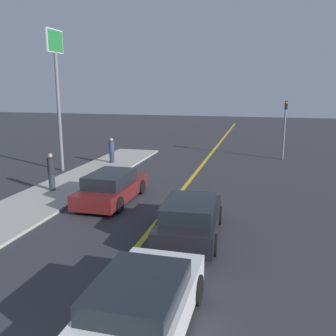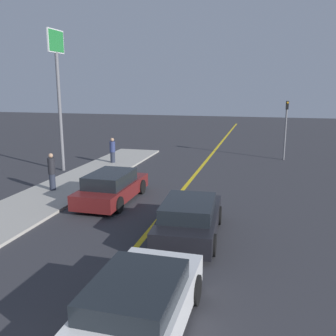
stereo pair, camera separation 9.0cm
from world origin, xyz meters
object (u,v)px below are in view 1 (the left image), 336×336
(pedestrian_near_curb, at_px, (51,172))
(roadside_sign, at_px, (57,72))
(car_ahead_center, at_px, (190,219))
(car_near_right_lane, at_px, (141,305))
(car_far_distant, at_px, (112,187))
(traffic_light, at_px, (285,124))
(pedestrian_mid_group, at_px, (112,150))

(pedestrian_near_curb, relative_size, roadside_sign, 0.22)
(car_ahead_center, distance_m, pedestrian_near_curb, 8.24)
(car_ahead_center, bearing_deg, car_near_right_lane, -93.39)
(car_near_right_lane, distance_m, car_far_distant, 9.13)
(car_ahead_center, relative_size, traffic_light, 1.10)
(pedestrian_mid_group, xyz_separation_m, roadside_sign, (-2.16, -2.45, 4.83))
(roadside_sign, bearing_deg, traffic_light, 27.44)
(car_near_right_lane, height_order, pedestrian_mid_group, pedestrian_mid_group)
(pedestrian_near_curb, height_order, pedestrian_mid_group, pedestrian_near_curb)
(car_near_right_lane, xyz_separation_m, pedestrian_mid_group, (-7.14, 15.66, 0.27))
(pedestrian_mid_group, bearing_deg, car_near_right_lane, -65.47)
(traffic_light, bearing_deg, pedestrian_mid_group, -158.42)
(car_near_right_lane, xyz_separation_m, traffic_light, (3.62, 19.91, 1.81))
(car_far_distant, relative_size, roadside_sign, 0.56)
(car_near_right_lane, height_order, traffic_light, traffic_light)
(pedestrian_near_curb, bearing_deg, traffic_light, 45.25)
(car_far_distant, height_order, traffic_light, traffic_light)
(car_ahead_center, xyz_separation_m, car_far_distant, (-4.05, 3.03, 0.00))
(car_ahead_center, bearing_deg, pedestrian_mid_group, 120.91)
(pedestrian_near_curb, bearing_deg, roadside_sign, 114.10)
(car_near_right_lane, relative_size, pedestrian_near_curb, 2.35)
(pedestrian_mid_group, bearing_deg, car_ahead_center, -55.74)
(car_ahead_center, distance_m, car_far_distant, 5.05)
(car_ahead_center, xyz_separation_m, pedestrian_near_curb, (-7.36, 3.68, 0.36))
(pedestrian_mid_group, height_order, roadside_sign, roadside_sign)
(car_near_right_lane, relative_size, roadside_sign, 0.52)
(car_near_right_lane, xyz_separation_m, pedestrian_near_curb, (-7.35, 8.84, 0.37))
(pedestrian_mid_group, height_order, traffic_light, traffic_light)
(car_far_distant, xyz_separation_m, roadside_sign, (-5.26, 5.01, 5.09))
(pedestrian_near_curb, xyz_separation_m, pedestrian_mid_group, (0.21, 6.81, -0.10))
(traffic_light, height_order, roadside_sign, roadside_sign)
(car_far_distant, xyz_separation_m, pedestrian_near_curb, (-3.31, 0.65, 0.36))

